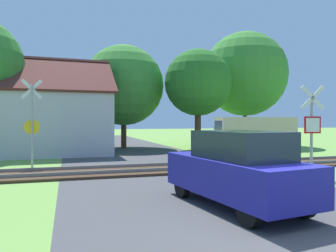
{
  "coord_description": "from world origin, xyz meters",
  "views": [
    {
      "loc": [
        -3.77,
        -5.0,
        2.0
      ],
      "look_at": [
        0.5,
        8.78,
        1.8
      ],
      "focal_mm": 35.0,
      "sensor_mm": 36.0,
      "label": 1
    }
  ],
  "objects_px": {
    "stop_sign_near": "(312,126)",
    "mail_truck": "(251,135)",
    "house": "(45,121)",
    "tree_right": "(198,83)",
    "tree_far": "(245,74)",
    "tree_center": "(124,85)",
    "parked_car": "(237,169)",
    "crossing_sign_far": "(32,119)"
  },
  "relations": [
    {
      "from": "mail_truck",
      "to": "parked_car",
      "type": "distance_m",
      "value": 11.35
    },
    {
      "from": "stop_sign_near",
      "to": "parked_car",
      "type": "bearing_deg",
      "value": 44.41
    },
    {
      "from": "tree_right",
      "to": "mail_truck",
      "type": "bearing_deg",
      "value": -79.01
    },
    {
      "from": "tree_right",
      "to": "stop_sign_near",
      "type": "bearing_deg",
      "value": -93.07
    },
    {
      "from": "stop_sign_near",
      "to": "tree_far",
      "type": "distance_m",
      "value": 16.91
    },
    {
      "from": "tree_center",
      "to": "mail_truck",
      "type": "bearing_deg",
      "value": -54.7
    },
    {
      "from": "crossing_sign_far",
      "to": "house",
      "type": "xyz_separation_m",
      "value": [
        0.14,
        6.39,
        -0.06
      ]
    },
    {
      "from": "house",
      "to": "tree_far",
      "type": "relative_size",
      "value": 0.85
    },
    {
      "from": "house",
      "to": "tree_far",
      "type": "height_order",
      "value": "tree_far"
    },
    {
      "from": "stop_sign_near",
      "to": "tree_right",
      "type": "relative_size",
      "value": 0.46
    },
    {
      "from": "house",
      "to": "tree_center",
      "type": "distance_m",
      "value": 6.75
    },
    {
      "from": "mail_truck",
      "to": "parked_car",
      "type": "relative_size",
      "value": 1.23
    },
    {
      "from": "parked_car",
      "to": "stop_sign_near",
      "type": "bearing_deg",
      "value": 23.47
    },
    {
      "from": "house",
      "to": "parked_car",
      "type": "distance_m",
      "value": 15.66
    },
    {
      "from": "tree_far",
      "to": "parked_car",
      "type": "height_order",
      "value": "tree_far"
    },
    {
      "from": "stop_sign_near",
      "to": "parked_car",
      "type": "distance_m",
      "value": 5.36
    },
    {
      "from": "stop_sign_near",
      "to": "mail_truck",
      "type": "distance_m",
      "value": 6.98
    },
    {
      "from": "stop_sign_near",
      "to": "parked_car",
      "type": "relative_size",
      "value": 0.78
    },
    {
      "from": "house",
      "to": "mail_truck",
      "type": "height_order",
      "value": "house"
    },
    {
      "from": "tree_center",
      "to": "mail_truck",
      "type": "height_order",
      "value": "tree_center"
    },
    {
      "from": "tree_center",
      "to": "tree_right",
      "type": "bearing_deg",
      "value": -31.14
    },
    {
      "from": "crossing_sign_far",
      "to": "parked_car",
      "type": "height_order",
      "value": "crossing_sign_far"
    },
    {
      "from": "house",
      "to": "mail_truck",
      "type": "distance_m",
      "value": 12.48
    },
    {
      "from": "tree_center",
      "to": "mail_truck",
      "type": "relative_size",
      "value": 1.5
    },
    {
      "from": "tree_far",
      "to": "parked_car",
      "type": "distance_m",
      "value": 21.49
    },
    {
      "from": "tree_far",
      "to": "mail_truck",
      "type": "relative_size",
      "value": 1.86
    },
    {
      "from": "stop_sign_near",
      "to": "mail_truck",
      "type": "relative_size",
      "value": 0.64
    },
    {
      "from": "crossing_sign_far",
      "to": "mail_truck",
      "type": "relative_size",
      "value": 0.74
    },
    {
      "from": "tree_right",
      "to": "house",
      "type": "bearing_deg",
      "value": -179.37
    },
    {
      "from": "house",
      "to": "tree_right",
      "type": "bearing_deg",
      "value": -1.33
    },
    {
      "from": "stop_sign_near",
      "to": "tree_right",
      "type": "height_order",
      "value": "tree_right"
    },
    {
      "from": "house",
      "to": "tree_right",
      "type": "xyz_separation_m",
      "value": [
        10.24,
        0.11,
        2.72
      ]
    },
    {
      "from": "tree_center",
      "to": "parked_car",
      "type": "xyz_separation_m",
      "value": [
        -0.32,
        -17.8,
        -3.83
      ]
    },
    {
      "from": "house",
      "to": "mail_truck",
      "type": "xyz_separation_m",
      "value": [
        11.29,
        -5.27,
        -0.8
      ]
    },
    {
      "from": "tree_far",
      "to": "mail_truck",
      "type": "bearing_deg",
      "value": -118.26
    },
    {
      "from": "house",
      "to": "tree_far",
      "type": "distance_m",
      "value": 16.6
    },
    {
      "from": "crossing_sign_far",
      "to": "tree_far",
      "type": "xyz_separation_m",
      "value": [
        15.95,
        9.52,
        3.93
      ]
    },
    {
      "from": "tree_center",
      "to": "parked_car",
      "type": "height_order",
      "value": "tree_center"
    },
    {
      "from": "mail_truck",
      "to": "tree_center",
      "type": "bearing_deg",
      "value": 45.61
    },
    {
      "from": "house",
      "to": "parked_car",
      "type": "xyz_separation_m",
      "value": [
        5.08,
        -14.76,
        -1.14
      ]
    },
    {
      "from": "tree_center",
      "to": "tree_far",
      "type": "xyz_separation_m",
      "value": [
        10.4,
        0.1,
        1.31
      ]
    },
    {
      "from": "stop_sign_near",
      "to": "crossing_sign_far",
      "type": "bearing_deg",
      "value": -16.97
    }
  ]
}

